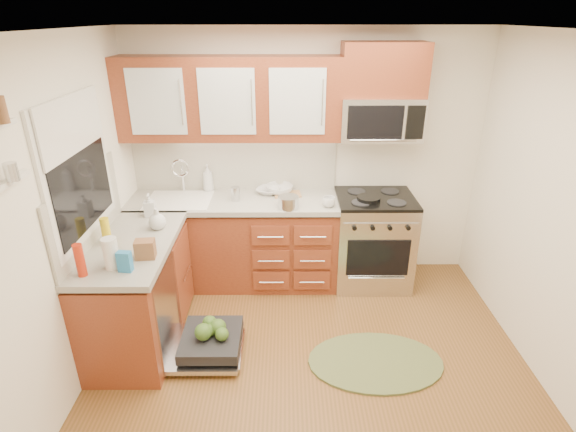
{
  "coord_description": "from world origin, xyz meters",
  "views": [
    {
      "loc": [
        -0.2,
        -2.65,
        2.59
      ],
      "look_at": [
        -0.19,
        0.85,
        1.01
      ],
      "focal_mm": 28.0,
      "sensor_mm": 36.0,
      "label": 1
    }
  ],
  "objects_px": {
    "skillet": "(369,199)",
    "microwave": "(380,118)",
    "range": "(372,240)",
    "sink": "(180,212)",
    "upper_cabinets": "(229,99)",
    "cup": "(329,202)",
    "rug": "(375,362)",
    "paper_towel_roll": "(111,253)",
    "stock_pot": "(288,202)",
    "bowl_a": "(268,191)",
    "bowl_b": "(279,189)",
    "cutting_board": "(288,194)",
    "dishwasher": "(207,344)"
  },
  "relations": [
    {
      "from": "skillet",
      "to": "microwave",
      "type": "bearing_deg",
      "value": 67.48
    },
    {
      "from": "range",
      "to": "sink",
      "type": "relative_size",
      "value": 1.53
    },
    {
      "from": "upper_cabinets",
      "to": "cup",
      "type": "distance_m",
      "value": 1.33
    },
    {
      "from": "range",
      "to": "rug",
      "type": "relative_size",
      "value": 0.87
    },
    {
      "from": "rug",
      "to": "paper_towel_roll",
      "type": "relative_size",
      "value": 4.69
    },
    {
      "from": "upper_cabinets",
      "to": "cup",
      "type": "height_order",
      "value": "upper_cabinets"
    },
    {
      "from": "stock_pot",
      "to": "bowl_a",
      "type": "relative_size",
      "value": 0.86
    },
    {
      "from": "bowl_a",
      "to": "bowl_b",
      "type": "height_order",
      "value": "bowl_b"
    },
    {
      "from": "skillet",
      "to": "stock_pot",
      "type": "height_order",
      "value": "stock_pot"
    },
    {
      "from": "microwave",
      "to": "cup",
      "type": "xyz_separation_m",
      "value": [
        -0.48,
        -0.3,
        -0.73
      ]
    },
    {
      "from": "sink",
      "to": "bowl_a",
      "type": "relative_size",
      "value": 2.72
    },
    {
      "from": "upper_cabinets",
      "to": "cup",
      "type": "bearing_deg",
      "value": -19.36
    },
    {
      "from": "skillet",
      "to": "paper_towel_roll",
      "type": "height_order",
      "value": "paper_towel_roll"
    },
    {
      "from": "cutting_board",
      "to": "paper_towel_roll",
      "type": "distance_m",
      "value": 1.89
    },
    {
      "from": "range",
      "to": "stock_pot",
      "type": "distance_m",
      "value": 1.02
    },
    {
      "from": "rug",
      "to": "cup",
      "type": "relative_size",
      "value": 8.91
    },
    {
      "from": "dishwasher",
      "to": "skillet",
      "type": "xyz_separation_m",
      "value": [
        1.45,
        1.03,
        0.87
      ]
    },
    {
      "from": "range",
      "to": "rug",
      "type": "xyz_separation_m",
      "value": [
        -0.16,
        -1.25,
        -0.46
      ]
    },
    {
      "from": "paper_towel_roll",
      "to": "bowl_b",
      "type": "distance_m",
      "value": 1.87
    },
    {
      "from": "sink",
      "to": "dishwasher",
      "type": "bearing_deg",
      "value": -70.8
    },
    {
      "from": "upper_cabinets",
      "to": "dishwasher",
      "type": "xyz_separation_m",
      "value": [
        -0.13,
        -1.27,
        -1.77
      ]
    },
    {
      "from": "dishwasher",
      "to": "bowl_a",
      "type": "xyz_separation_m",
      "value": [
        0.48,
        1.3,
        0.85
      ]
    },
    {
      "from": "upper_cabinets",
      "to": "paper_towel_roll",
      "type": "xyz_separation_m",
      "value": [
        -0.72,
        -1.43,
        -0.83
      ]
    },
    {
      "from": "upper_cabinets",
      "to": "sink",
      "type": "relative_size",
      "value": 3.31
    },
    {
      "from": "upper_cabinets",
      "to": "rug",
      "type": "relative_size",
      "value": 1.87
    },
    {
      "from": "dishwasher",
      "to": "cup",
      "type": "bearing_deg",
      "value": 41.87
    },
    {
      "from": "bowl_a",
      "to": "bowl_b",
      "type": "relative_size",
      "value": 0.83
    },
    {
      "from": "range",
      "to": "bowl_a",
      "type": "relative_size",
      "value": 4.17
    },
    {
      "from": "rug",
      "to": "skillet",
      "type": "bearing_deg",
      "value": 86.53
    },
    {
      "from": "cup",
      "to": "bowl_b",
      "type": "bearing_deg",
      "value": 143.3
    },
    {
      "from": "sink",
      "to": "skillet",
      "type": "xyz_separation_m",
      "value": [
        1.84,
        -0.09,
        0.17
      ]
    },
    {
      "from": "upper_cabinets",
      "to": "sink",
      "type": "distance_m",
      "value": 1.21
    },
    {
      "from": "rug",
      "to": "cutting_board",
      "type": "height_order",
      "value": "cutting_board"
    },
    {
      "from": "microwave",
      "to": "dishwasher",
      "type": "distance_m",
      "value": 2.55
    },
    {
      "from": "sink",
      "to": "rug",
      "type": "height_order",
      "value": "sink"
    },
    {
      "from": "paper_towel_roll",
      "to": "cup",
      "type": "height_order",
      "value": "paper_towel_roll"
    },
    {
      "from": "skillet",
      "to": "dishwasher",
      "type": "bearing_deg",
      "value": -144.5
    },
    {
      "from": "skillet",
      "to": "bowl_b",
      "type": "relative_size",
      "value": 0.82
    },
    {
      "from": "cutting_board",
      "to": "bowl_a",
      "type": "bearing_deg",
      "value": 165.75
    },
    {
      "from": "rug",
      "to": "bowl_a",
      "type": "distance_m",
      "value": 1.93
    },
    {
      "from": "upper_cabinets",
      "to": "stock_pot",
      "type": "distance_m",
      "value": 1.1
    },
    {
      "from": "dishwasher",
      "to": "stock_pot",
      "type": "bearing_deg",
      "value": 53.59
    },
    {
      "from": "microwave",
      "to": "upper_cabinets",
      "type": "bearing_deg",
      "value": 178.98
    },
    {
      "from": "range",
      "to": "cup",
      "type": "xyz_separation_m",
      "value": [
        -0.48,
        -0.18,
        0.5
      ]
    },
    {
      "from": "upper_cabinets",
      "to": "microwave",
      "type": "bearing_deg",
      "value": -1.02
    },
    {
      "from": "dishwasher",
      "to": "rug",
      "type": "height_order",
      "value": "dishwasher"
    },
    {
      "from": "stock_pot",
      "to": "microwave",
      "type": "bearing_deg",
      "value": 20.96
    },
    {
      "from": "bowl_b",
      "to": "sink",
      "type": "bearing_deg",
      "value": -169.6
    },
    {
      "from": "dishwasher",
      "to": "cutting_board",
      "type": "height_order",
      "value": "cutting_board"
    },
    {
      "from": "upper_cabinets",
      "to": "bowl_b",
      "type": "relative_size",
      "value": 7.49
    }
  ]
}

